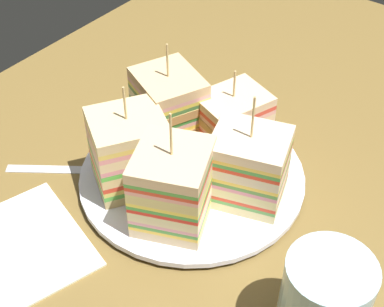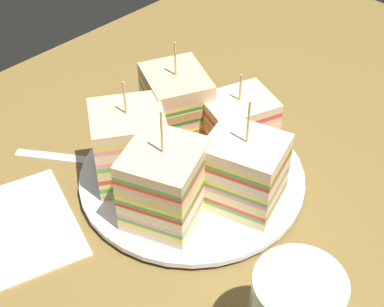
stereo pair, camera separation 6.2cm
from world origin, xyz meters
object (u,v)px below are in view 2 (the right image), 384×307
at_px(sandwich_wedge_0, 130,145).
at_px(napkin, 1,233).
at_px(sandwich_wedge_4, 177,107).
at_px(spoon, 107,160).
at_px(chip_pile, 186,159).
at_px(sandwich_wedge_2, 244,172).
at_px(sandwich_wedge_1, 164,184).
at_px(plate, 192,176).
at_px(sandwich_wedge_3, 237,125).

distance_m(sandwich_wedge_0, napkin, 0.16).
height_order(sandwich_wedge_0, sandwich_wedge_4, sandwich_wedge_4).
bearing_deg(spoon, chip_pile, -0.81).
bearing_deg(sandwich_wedge_2, sandwich_wedge_1, 41.06).
xyz_separation_m(sandwich_wedge_1, spoon, (0.01, 0.12, -0.05)).
xyz_separation_m(sandwich_wedge_0, sandwich_wedge_1, (-0.01, -0.07, 0.00)).
distance_m(sandwich_wedge_2, sandwich_wedge_4, 0.13).
height_order(plate, sandwich_wedge_1, sandwich_wedge_1).
distance_m(plate, sandwich_wedge_4, 0.08).
bearing_deg(sandwich_wedge_1, napkin, 118.33).
height_order(plate, sandwich_wedge_2, sandwich_wedge_2).
height_order(plate, chip_pile, chip_pile).
bearing_deg(napkin, sandwich_wedge_4, -6.46).
xyz_separation_m(sandwich_wedge_4, napkin, (-0.23, 0.03, -0.05)).
height_order(sandwich_wedge_1, napkin, sandwich_wedge_1).
height_order(sandwich_wedge_0, sandwich_wedge_2, sandwich_wedge_2).
xyz_separation_m(sandwich_wedge_1, sandwich_wedge_2, (0.07, -0.04, -0.00)).
relative_size(plate, spoon, 1.89).
height_order(sandwich_wedge_2, sandwich_wedge_4, same).
relative_size(sandwich_wedge_1, sandwich_wedge_3, 1.29).
height_order(sandwich_wedge_0, chip_pile, sandwich_wedge_0).
bearing_deg(sandwich_wedge_3, sandwich_wedge_1, 26.94).
bearing_deg(spoon, sandwich_wedge_4, 31.78).
bearing_deg(chip_pile, sandwich_wedge_2, -87.06).
xyz_separation_m(plate, napkin, (-0.20, 0.08, -0.00)).
bearing_deg(sandwich_wedge_3, sandwich_wedge_4, -43.17).
xyz_separation_m(sandwich_wedge_1, chip_pile, (0.07, 0.04, -0.03)).
bearing_deg(spoon, sandwich_wedge_2, -15.39).
relative_size(plate, sandwich_wedge_0, 2.02).
distance_m(sandwich_wedge_0, sandwich_wedge_3, 0.13).
height_order(sandwich_wedge_4, spoon, sandwich_wedge_4).
height_order(sandwich_wedge_3, chip_pile, sandwich_wedge_3).
distance_m(plate, spoon, 0.10).
relative_size(sandwich_wedge_3, chip_pile, 1.38).
height_order(sandwich_wedge_3, sandwich_wedge_4, sandwich_wedge_4).
xyz_separation_m(plate, chip_pile, (0.00, 0.01, 0.01)).
bearing_deg(plate, sandwich_wedge_2, -82.52).
relative_size(sandwich_wedge_1, napkin, 0.91).
bearing_deg(sandwich_wedge_1, sandwich_wedge_3, -15.41).
height_order(sandwich_wedge_1, sandwich_wedge_3, sandwich_wedge_1).
bearing_deg(sandwich_wedge_4, sandwich_wedge_0, -57.66).
bearing_deg(sandwich_wedge_0, spoon, 124.80).
height_order(sandwich_wedge_2, napkin, sandwich_wedge_2).
distance_m(sandwich_wedge_4, spoon, 0.10).
bearing_deg(spoon, sandwich_wedge_0, -33.79).
xyz_separation_m(sandwich_wedge_0, chip_pile, (0.05, -0.03, -0.03)).
relative_size(sandwich_wedge_3, sandwich_wedge_4, 0.81).
xyz_separation_m(sandwich_wedge_0, sandwich_wedge_2, (0.06, -0.11, -0.00)).
height_order(sandwich_wedge_3, spoon, sandwich_wedge_3).
height_order(sandwich_wedge_1, spoon, sandwich_wedge_1).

